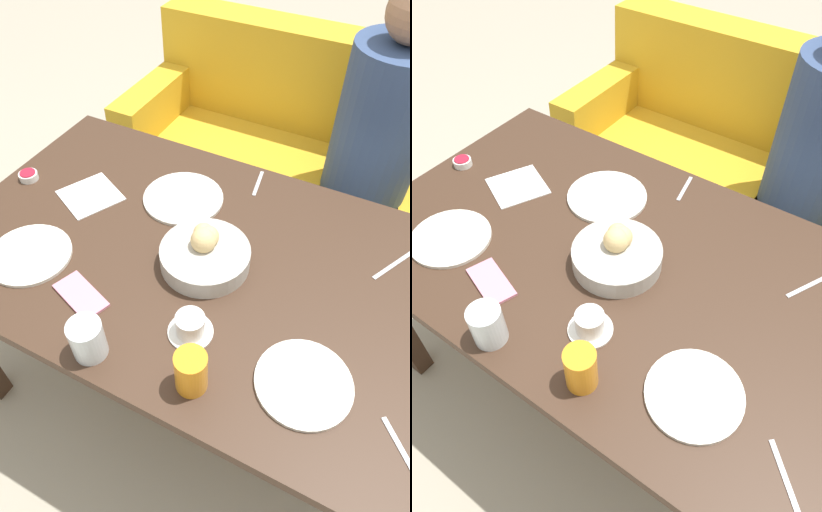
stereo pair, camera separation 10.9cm
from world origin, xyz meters
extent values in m
plane|color=#A89E89|center=(0.00, 0.00, 0.00)|extent=(10.00, 10.00, 0.00)
cube|color=#3D281C|center=(0.00, 0.00, 0.70)|extent=(1.43, 0.88, 0.03)
cube|color=#3D281C|center=(-0.67, 0.39, 0.34)|extent=(0.06, 0.06, 0.68)
cube|color=gold|center=(-0.01, 0.99, 0.21)|extent=(1.58, 0.70, 0.42)
cube|color=gold|center=(-0.01, 1.24, 0.65)|extent=(1.58, 0.20, 0.45)
cube|color=gold|center=(-0.74, 0.99, 0.31)|extent=(0.14, 0.70, 0.62)
cube|color=#23232D|center=(0.29, 0.89, 0.21)|extent=(0.32, 0.44, 0.42)
cylinder|color=#B2ADA3|center=(0.02, -0.02, 0.75)|extent=(0.24, 0.24, 0.05)
sphere|color=#DBB775|center=(0.01, -0.01, 0.79)|extent=(0.07, 0.07, 0.07)
sphere|color=#DBB775|center=(0.02, 0.01, 0.79)|extent=(0.06, 0.06, 0.06)
sphere|color=#DBB775|center=(0.00, 0.02, 0.79)|extent=(0.06, 0.06, 0.06)
cylinder|color=silver|center=(-0.41, -0.21, 0.72)|extent=(0.23, 0.23, 0.01)
cylinder|color=silver|center=(0.37, -0.23, 0.72)|extent=(0.21, 0.21, 0.01)
cylinder|color=silver|center=(-0.16, 0.18, 0.72)|extent=(0.24, 0.24, 0.01)
cylinder|color=orange|center=(0.16, -0.34, 0.77)|extent=(0.07, 0.07, 0.11)
cylinder|color=silver|center=(-0.08, -0.38, 0.77)|extent=(0.08, 0.08, 0.10)
cylinder|color=white|center=(0.09, -0.23, 0.72)|extent=(0.11, 0.11, 0.01)
cylinder|color=white|center=(0.09, -0.23, 0.75)|extent=(0.07, 0.07, 0.05)
cylinder|color=white|center=(-0.65, 0.04, 0.73)|extent=(0.06, 0.06, 0.02)
cylinder|color=#A3192D|center=(-0.65, 0.04, 0.74)|extent=(0.05, 0.05, 0.00)
cube|color=#B7B7BC|center=(0.60, -0.29, 0.72)|extent=(0.12, 0.13, 0.00)
cube|color=#B7B7BC|center=(0.47, 0.21, 0.72)|extent=(0.08, 0.15, 0.00)
cube|color=#B7B7BC|center=(0.02, 0.36, 0.72)|extent=(0.03, 0.12, 0.00)
cube|color=white|center=(-0.42, 0.06, 0.72)|extent=(0.22, 0.22, 0.00)
cube|color=pink|center=(-0.20, -0.26, 0.72)|extent=(0.17, 0.12, 0.01)
camera|label=1|loc=(0.39, -0.73, 1.64)|focal=32.00mm
camera|label=2|loc=(0.49, -0.68, 1.64)|focal=32.00mm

